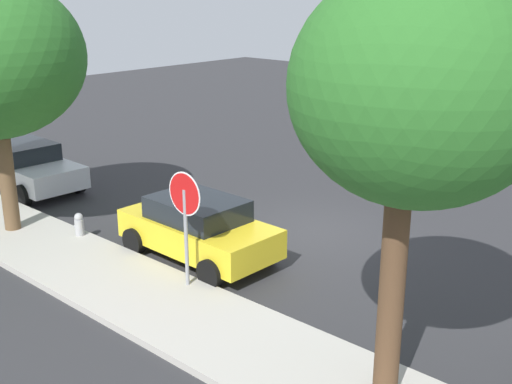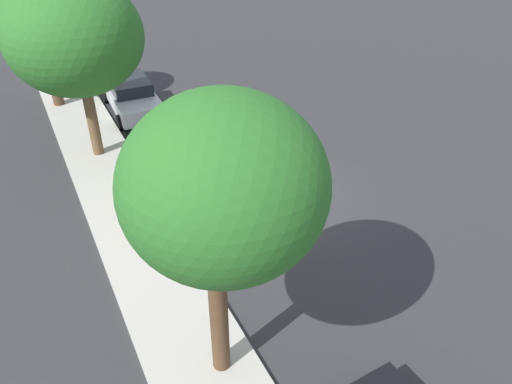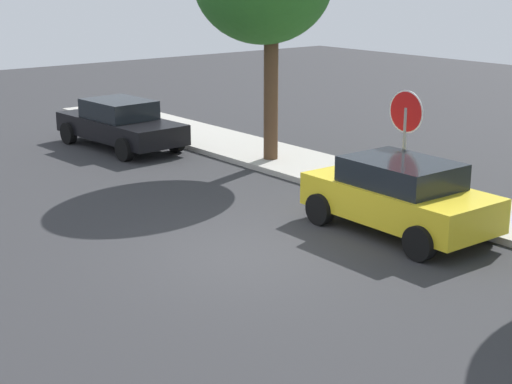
% 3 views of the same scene
% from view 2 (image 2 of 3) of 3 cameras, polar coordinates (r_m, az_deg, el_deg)
% --- Properties ---
extents(ground_plane, '(60.00, 60.00, 0.00)m').
position_cam_2_polar(ground_plane, '(16.49, 4.14, -0.38)').
color(ground_plane, '#2D2D30').
extents(sidewalk_curb, '(32.00, 2.35, 0.14)m').
position_cam_2_polar(sidewalk_curb, '(14.93, -13.19, -5.18)').
color(sidewalk_curb, '#B2ADA3').
rests_on(sidewalk_curb, ground_plane).
extents(stop_sign, '(0.90, 0.08, 2.55)m').
position_cam_2_polar(stop_sign, '(13.95, -10.62, 0.81)').
color(stop_sign, gray).
rests_on(stop_sign, ground_plane).
extents(parked_car_yellow, '(3.85, 2.02, 1.45)m').
position_cam_2_polar(parked_car_yellow, '(15.64, -6.92, 0.68)').
color(parked_car_yellow, yellow).
rests_on(parked_car_yellow, ground_plane).
extents(parked_car_silver, '(4.52, 2.10, 1.45)m').
position_cam_2_polar(parked_car_silver, '(22.53, -14.04, 10.66)').
color(parked_car_silver, silver).
rests_on(parked_car_silver, ground_plane).
extents(street_tree_near_corner, '(4.52, 4.52, 6.35)m').
position_cam_2_polar(street_tree_near_corner, '(18.02, -20.06, 16.29)').
color(street_tree_near_corner, brown).
rests_on(street_tree_near_corner, ground_plane).
extents(street_tree_mid_block, '(3.55, 3.55, 6.38)m').
position_cam_2_polar(street_tree_mid_block, '(8.26, -3.70, 0.41)').
color(street_tree_mid_block, '#513823').
rests_on(street_tree_mid_block, ground_plane).
extents(street_tree_far, '(3.22, 3.22, 5.25)m').
position_cam_2_polar(street_tree_far, '(22.96, -23.52, 17.56)').
color(street_tree_far, '#513823').
rests_on(street_tree_far, ground_plane).
extents(fire_hydrant, '(0.30, 0.22, 0.72)m').
position_cam_2_polar(fire_hydrant, '(18.07, -13.86, 3.30)').
color(fire_hydrant, '#A5A5A8').
rests_on(fire_hydrant, ground_plane).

